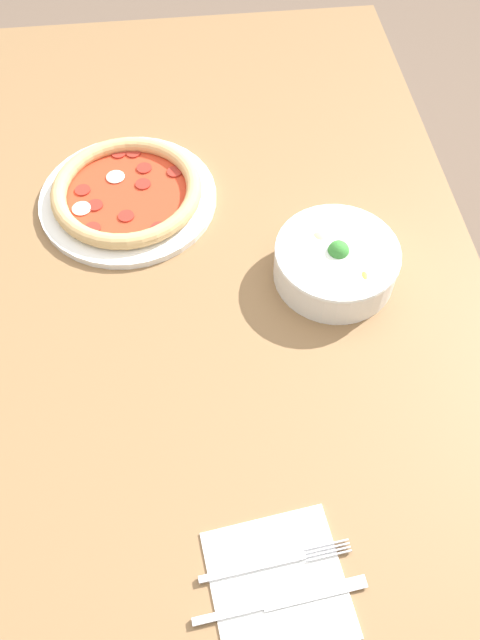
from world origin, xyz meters
TOP-DOWN VIEW (x-y plane):
  - ground_plane at (0.00, 0.00)m, footprint 8.00×8.00m
  - dining_table at (0.00, 0.00)m, footprint 1.40×0.87m
  - pizza at (-0.15, -0.11)m, footprint 0.30×0.30m
  - bowl at (0.04, 0.20)m, footprint 0.19×0.19m
  - napkin at (0.48, 0.05)m, footprint 0.17×0.17m
  - fork at (0.46, 0.05)m, footprint 0.03×0.18m
  - knife at (0.50, 0.04)m, footprint 0.03×0.20m

SIDE VIEW (x-z plane):
  - ground_plane at x=0.00m, z-range 0.00..0.00m
  - dining_table at x=0.00m, z-range 0.27..1.01m
  - napkin at x=0.48m, z-range 0.74..0.74m
  - knife at x=0.50m, z-range 0.74..0.74m
  - fork at x=0.46m, z-range 0.74..0.74m
  - pizza at x=-0.15m, z-range 0.74..0.77m
  - bowl at x=0.04m, z-range 0.73..0.81m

